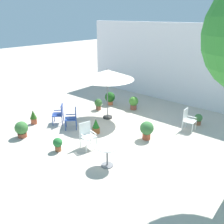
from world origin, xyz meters
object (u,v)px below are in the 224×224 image
at_px(potted_plant_1, 96,126).
at_px(potted_plant_5, 33,117).
at_px(potted_plant_8, 21,129).
at_px(potted_plant_4, 110,98).
at_px(patio_umbrella_0, 107,75).
at_px(potted_plant_6, 134,102).
at_px(potted_plant_3, 147,129).
at_px(patio_chair_2, 188,118).
at_px(cafe_table_0, 107,152).
at_px(potted_plant_0, 198,119).
at_px(potted_plant_7, 58,144).
at_px(potted_plant_2, 98,104).
at_px(patio_chair_3, 87,134).
at_px(patio_chair_0, 60,113).
at_px(patio_chair_1, 73,117).

bearing_deg(potted_plant_1, potted_plant_5, -156.82).
bearing_deg(potted_plant_5, potted_plant_8, -52.72).
bearing_deg(potted_plant_5, potted_plant_4, 78.40).
relative_size(patio_umbrella_0, potted_plant_8, 3.64).
bearing_deg(potted_plant_6, potted_plant_4, -170.02).
height_order(potted_plant_3, potted_plant_4, potted_plant_3).
height_order(patio_chair_2, potted_plant_6, patio_chair_2).
relative_size(cafe_table_0, potted_plant_1, 1.16).
distance_m(patio_umbrella_0, potted_plant_0, 4.55).
height_order(potted_plant_4, potted_plant_6, potted_plant_4).
xyz_separation_m(patio_umbrella_0, potted_plant_0, (3.58, 2.11, -1.83)).
bearing_deg(potted_plant_6, potted_plant_3, -44.41).
bearing_deg(potted_plant_1, potted_plant_0, 51.98).
relative_size(potted_plant_1, potted_plant_8, 0.95).
distance_m(potted_plant_1, potted_plant_7, 1.96).
bearing_deg(patio_chair_2, potted_plant_2, -170.31).
height_order(patio_chair_2, potted_plant_8, patio_chair_2).
xyz_separation_m(potted_plant_4, potted_plant_7, (1.92, -4.99, -0.10)).
xyz_separation_m(potted_plant_1, potted_plant_4, (-1.92, 3.03, 0.09)).
relative_size(patio_chair_3, potted_plant_8, 1.44).
xyz_separation_m(patio_chair_2, potted_plant_8, (-4.69, -5.06, -0.16)).
bearing_deg(potted_plant_8, patio_chair_0, 88.47).
height_order(patio_chair_0, potted_plant_6, patio_chair_0).
bearing_deg(potted_plant_3, potted_plant_0, 70.58).
bearing_deg(potted_plant_5, patio_chair_0, 44.23).
xyz_separation_m(potted_plant_0, potted_plant_2, (-4.69, -1.60, 0.06)).
bearing_deg(patio_chair_0, patio_umbrella_0, 57.66).
distance_m(cafe_table_0, potted_plant_1, 2.50).
bearing_deg(cafe_table_0, potted_plant_5, 176.40).
bearing_deg(potted_plant_2, patio_chair_1, -71.82).
bearing_deg(patio_chair_0, potted_plant_5, -135.77).
bearing_deg(potted_plant_1, patio_chair_3, -61.15).
distance_m(cafe_table_0, potted_plant_7, 2.06).
height_order(cafe_table_0, potted_plant_1, cafe_table_0).
relative_size(patio_chair_0, potted_plant_7, 1.77).
bearing_deg(potted_plant_1, potted_plant_2, 132.07).
xyz_separation_m(patio_umbrella_0, patio_chair_3, (1.31, -2.58, -1.56)).
height_order(cafe_table_0, potted_plant_7, cafe_table_0).
relative_size(potted_plant_5, potted_plant_6, 0.94).
height_order(potted_plant_1, potted_plant_3, potted_plant_3).
bearing_deg(potted_plant_3, potted_plant_2, 163.54).
bearing_deg(patio_chair_3, patio_chair_1, 156.46).
distance_m(potted_plant_5, potted_plant_7, 2.89).
distance_m(patio_chair_1, potted_plant_8, 2.12).
relative_size(potted_plant_7, potted_plant_8, 0.77).
bearing_deg(patio_chair_1, potted_plant_4, 104.22).
distance_m(potted_plant_3, potted_plant_8, 5.01).
bearing_deg(potted_plant_8, patio_chair_2, 47.13).
relative_size(potted_plant_0, potted_plant_7, 0.98).
xyz_separation_m(patio_chair_3, potted_plant_5, (-3.36, -0.14, -0.20)).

